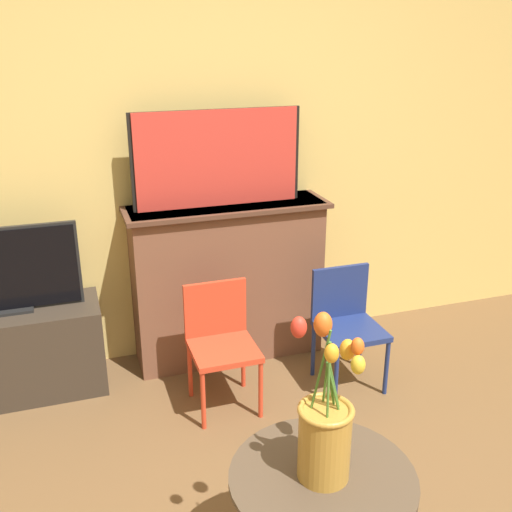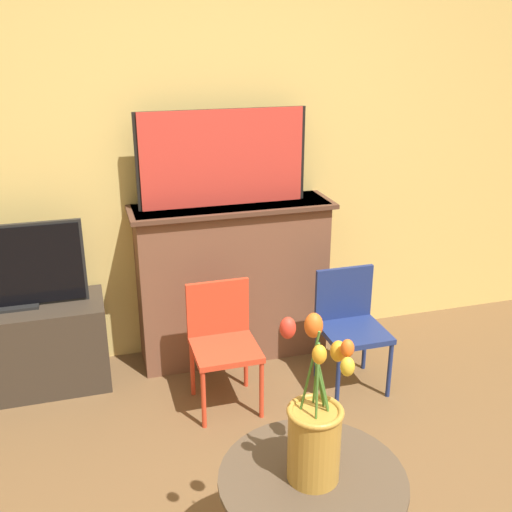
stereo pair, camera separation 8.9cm
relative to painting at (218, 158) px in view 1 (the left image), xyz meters
name	(u,v)px [view 1 (the left image)]	position (x,y,z in m)	size (l,w,h in m)	color
wall_back	(199,129)	(-0.06, 0.18, 0.14)	(8.00, 0.06, 2.70)	#E0BC66
fireplace_mantel	(228,280)	(0.04, -0.01, -0.72)	(1.16, 0.35, 0.95)	brown
painting	(218,158)	(0.00, 0.00, 0.00)	(0.95, 0.03, 0.53)	black
tv_stand	(8,354)	(-1.20, -0.06, -0.97)	(0.99, 0.38, 0.49)	#382D23
chair_red	(221,338)	(-0.13, -0.48, -0.83)	(0.33, 0.33, 0.65)	red
chair_blue	(346,319)	(0.58, -0.50, -0.83)	(0.33, 0.33, 0.65)	navy
vase_tulips	(325,429)	(-0.13, -1.74, -0.51)	(0.22, 0.23, 0.56)	#B78433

